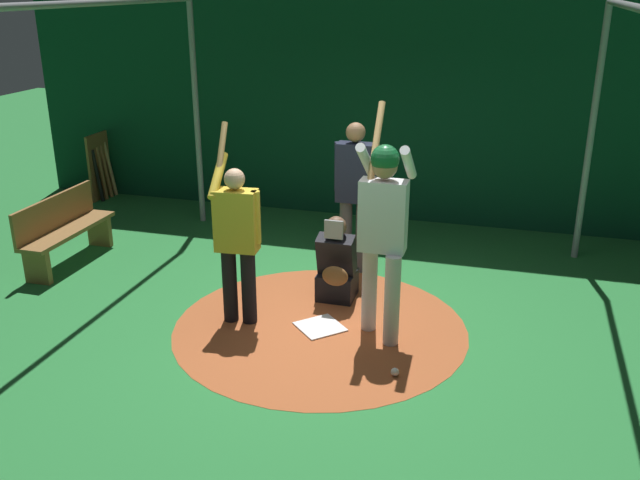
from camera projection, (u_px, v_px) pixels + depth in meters
name	position (u px, v px, depth m)	size (l,w,h in m)	color
ground_plane	(320.00, 328.00, 6.98)	(27.32, 27.32, 0.00)	#287A38
dirt_circle	(320.00, 327.00, 6.98)	(2.97, 2.97, 0.01)	#AD562D
home_plate	(320.00, 327.00, 6.98)	(0.42, 0.42, 0.01)	white
batter	(383.00, 222.00, 6.42)	(0.68, 0.49, 2.24)	#BCBCC0
catcher	(337.00, 267.00, 7.48)	(0.58, 0.40, 0.96)	black
umpire	(355.00, 189.00, 8.03)	(0.23, 0.49, 1.80)	#4C4C51
visitor	(237.00, 235.00, 6.81)	(0.54, 0.52, 2.00)	black
back_wall	(393.00, 87.00, 9.66)	(0.23, 11.32, 3.77)	#0C3D26
cage_frame	(320.00, 114.00, 6.22)	(5.59, 5.25, 3.12)	gray
bat_rack	(105.00, 166.00, 11.13)	(0.82, 0.19, 1.05)	olive
bench	(64.00, 229.00, 8.46)	(1.52, 0.36, 0.85)	olive
baseball_0	(395.00, 372.00, 6.11)	(0.07, 0.07, 0.07)	white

